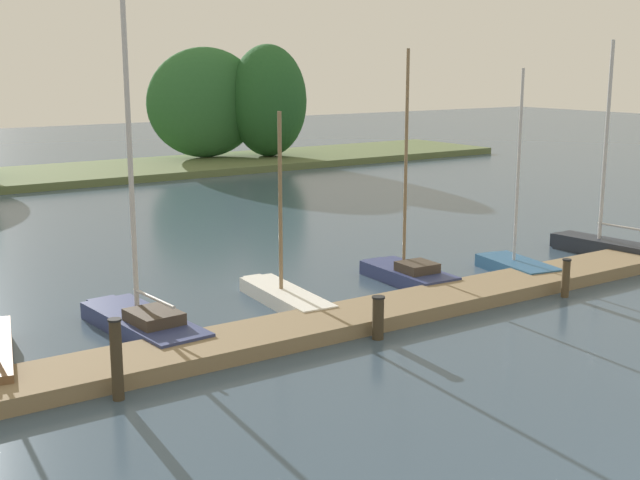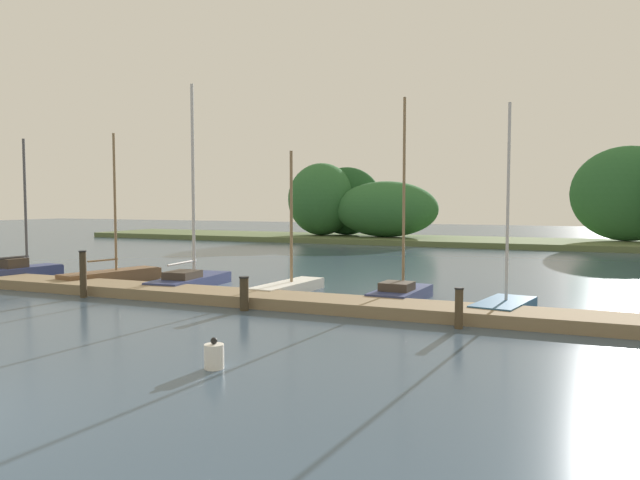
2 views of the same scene
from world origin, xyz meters
The scene contains 10 objects.
dock_pier centered at (0.00, 11.79, 0.17)m, with size 27.14×1.80×0.35m.
far_shore centered at (1.00, 42.13, 2.76)m, with size 62.42×8.00×7.34m.
sailboat_2 centered at (-4.18, 14.11, 0.37)m, with size 1.66×4.57×7.63m.
sailboat_3 centered at (-0.14, 14.33, 0.27)m, with size 1.29×4.05×5.03m.
sailboat_4 centered at (3.98, 14.19, 0.32)m, with size 1.43×3.44×6.61m.
sailboat_5 centered at (7.36, 13.15, 0.28)m, with size 1.67×3.08×6.07m.
sailboat_6 centered at (11.57, 13.27, 0.41)m, with size 1.29×3.76×6.93m.
mooring_piling_1 centered at (-6.09, 10.60, 0.80)m, with size 0.26×0.26×1.59m.
mooring_piling_2 centered at (0.14, 10.63, 0.51)m, with size 0.31×0.31×1.02m.
mooring_piling_3 centered at (6.51, 10.56, 0.53)m, with size 0.24×0.24×1.06m.
Camera 1 is at (-11.25, -3.77, 6.25)m, focal length 46.90 mm.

